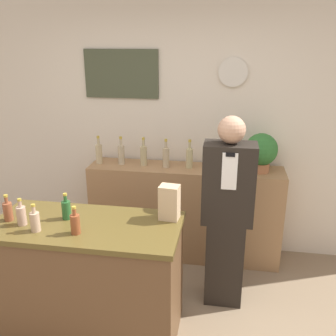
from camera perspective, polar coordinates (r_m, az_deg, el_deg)
back_wall at (r=3.93m, az=1.18°, el=6.45°), size 5.20×0.09×2.70m
back_shelf at (r=3.95m, az=2.57°, el=-6.75°), size 1.96×0.40×0.99m
display_counter at (r=3.06m, az=-11.83°, el=-16.14°), size 1.39×0.66×0.94m
shopkeeper at (r=3.17m, az=8.96°, el=-7.05°), size 0.42×0.26×1.66m
potted_plant at (r=3.70m, az=14.01°, el=2.53°), size 0.31×0.31×0.38m
paper_bag at (r=2.77m, az=0.21°, el=-5.26°), size 0.15×0.13×0.26m
counter_bottle_0 at (r=3.01m, az=-23.22°, el=-6.01°), size 0.07×0.07×0.20m
counter_bottle_1 at (r=2.90m, az=-21.44°, el=-6.68°), size 0.07×0.07×0.20m
counter_bottle_2 at (r=2.78m, az=-19.61°, el=-7.62°), size 0.07×0.07×0.20m
counter_bottle_3 at (r=2.89m, az=-15.24°, el=-6.08°), size 0.07×0.07×0.20m
counter_bottle_4 at (r=2.67m, az=-13.95°, el=-8.19°), size 0.07×0.07×0.20m
shelf_bottle_0 at (r=3.93m, az=-10.47°, el=2.24°), size 0.07×0.07×0.29m
shelf_bottle_1 at (r=3.87m, az=-7.13°, el=2.15°), size 0.07×0.07×0.29m
shelf_bottle_2 at (r=3.81m, az=-3.73°, el=2.01°), size 0.07×0.07×0.29m
shelf_bottle_3 at (r=3.74m, az=-0.32°, el=1.73°), size 0.07×0.07×0.29m
shelf_bottle_4 at (r=3.73m, az=3.29°, el=1.62°), size 0.07×0.07×0.29m
shelf_bottle_5 at (r=3.69m, az=6.88°, el=1.36°), size 0.07×0.07×0.29m
shelf_bottle_6 at (r=3.72m, az=10.51°, el=1.31°), size 0.07×0.07×0.29m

